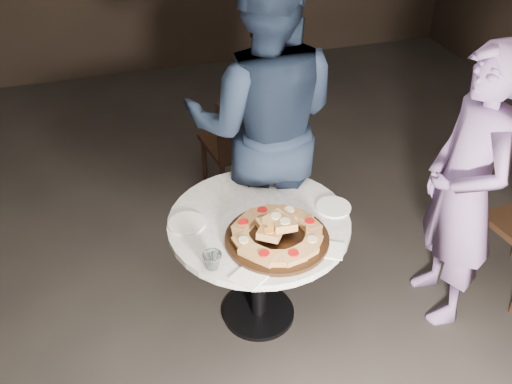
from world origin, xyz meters
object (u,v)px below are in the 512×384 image
water_glass (212,261)px  diner_teal (464,192)px  table (259,239)px  focaccia_pile (277,232)px  chair_far (242,141)px  diner_navy (264,125)px  serving_board (277,239)px

water_glass → diner_teal: diner_teal is taller
table → focaccia_pile: focaccia_pile is taller
chair_far → diner_navy: 0.64m
table → diner_teal: (0.97, -0.19, 0.22)m
serving_board → diner_teal: (0.94, -0.03, 0.09)m
chair_far → diner_navy: diner_navy is taller
table → water_glass: (-0.29, -0.26, 0.16)m
serving_board → focaccia_pile: bearing=90.9°
table → water_glass: size_ratio=11.81×
diner_navy → table: bearing=90.4°
chair_far → diner_teal: 1.45m
table → chair_far: chair_far is taller
diner_teal → focaccia_pile: bearing=-84.3°
water_glass → chair_far: (0.47, 1.25, -0.20)m
table → serving_board: serving_board is taller
water_glass → chair_far: size_ratio=0.10×
serving_board → table: bearing=101.9°
diner_teal → water_glass: bearing=-79.7°
focaccia_pile → chair_far: size_ratio=0.50×
focaccia_pile → chair_far: chair_far is taller
water_glass → diner_teal: (1.26, 0.06, 0.06)m
table → diner_navy: diner_navy is taller
chair_far → focaccia_pile: bearing=74.9°
chair_far → diner_navy: (-0.01, -0.50, 0.39)m
table → serving_board: bearing=-78.1°
table → focaccia_pile: (0.03, -0.16, 0.17)m
serving_board → focaccia_pile: focaccia_pile is taller
chair_far → serving_board: bearing=74.9°
table → diner_navy: 0.63m
serving_board → water_glass: 0.33m
serving_board → diner_navy: size_ratio=0.27×
focaccia_pile → diner_navy: bearing=78.0°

